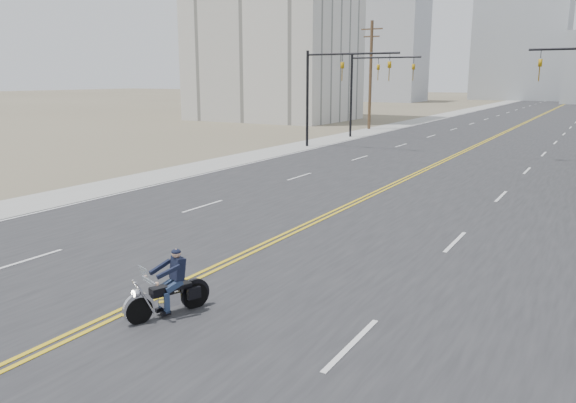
{
  "coord_description": "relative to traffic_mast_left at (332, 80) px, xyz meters",
  "views": [
    {
      "loc": [
        8.93,
        -5.24,
        5.05
      ],
      "look_at": [
        1.09,
        8.29,
        1.6
      ],
      "focal_mm": 35.0,
      "sensor_mm": 36.0,
      "label": 1
    }
  ],
  "objects": [
    {
      "name": "haze_bldg_f",
      "position": [
        -41.02,
        98.0,
        3.06
      ],
      "size": [
        12.0,
        12.0,
        16.0
      ],
      "primitive_type": "cube",
      "color": "#ADB2B7",
      "rests_on": "ground"
    },
    {
      "name": "haze_bldg_a",
      "position": [
        -26.02,
        83.0,
        6.06
      ],
      "size": [
        14.0,
        12.0,
        22.0
      ],
      "primitive_type": "cube",
      "color": "#B7BCC6",
      "rests_on": "ground"
    },
    {
      "name": "traffic_mast_left",
      "position": [
        0.0,
        0.0,
        0.0
      ],
      "size": [
        7.1,
        0.26,
        7.0
      ],
      "color": "black",
      "rests_on": "ground"
    },
    {
      "name": "sidewalk_left",
      "position": [
        -2.52,
        38.0,
        -4.93
      ],
      "size": [
        3.0,
        200.0,
        0.01
      ],
      "primitive_type": "cube",
      "color": "#A5A5A0",
      "rests_on": "ground"
    },
    {
      "name": "haze_bldg_d",
      "position": [
        -3.02,
        108.0,
        8.06
      ],
      "size": [
        20.0,
        15.0,
        26.0
      ],
      "primitive_type": "cube",
      "color": "#ADB2B7",
      "rests_on": "ground"
    },
    {
      "name": "motorcyclist",
      "position": [
        9.96,
        -28.71,
        -4.21
      ],
      "size": [
        1.42,
        2.04,
        1.46
      ],
      "primitive_type": null,
      "rotation": [
        0.0,
        0.0,
        2.77
      ],
      "color": "black",
      "rests_on": "ground"
    },
    {
      "name": "road",
      "position": [
        8.98,
        38.0,
        -4.93
      ],
      "size": [
        20.0,
        200.0,
        0.01
      ],
      "primitive_type": "cube",
      "color": "#303033",
      "rests_on": "ground"
    },
    {
      "name": "traffic_mast_far",
      "position": [
        -0.33,
        8.0,
        -0.06
      ],
      "size": [
        6.1,
        0.26,
        7.0
      ],
      "color": "black",
      "rests_on": "ground"
    },
    {
      "name": "utility_pole_left",
      "position": [
        -3.52,
        16.0,
        0.54
      ],
      "size": [
        2.2,
        0.3,
        10.5
      ],
      "color": "brown",
      "rests_on": "ground"
    }
  ]
}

